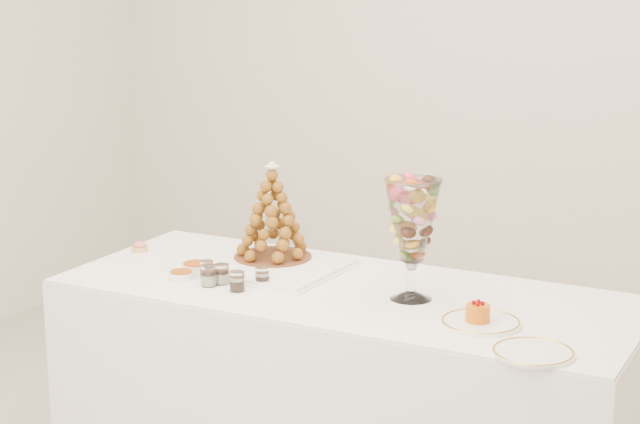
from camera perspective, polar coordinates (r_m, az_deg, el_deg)
The scene contains 15 objects.
buffet_table at distance 3.64m, azimuth 1.40°, elevation -9.59°, with size 1.95×0.86×0.73m.
lace_tray at distance 3.76m, azimuth -3.17°, elevation -2.82°, with size 0.55×0.41×0.02m, color white.
macaron_vase at distance 3.36m, azimuth 4.94°, elevation -0.52°, with size 0.18×0.18×0.39m.
cake_plate at distance 3.21m, azimuth 8.57°, elevation -5.86°, with size 0.24×0.24×0.01m, color white.
spare_plate at distance 3.00m, azimuth 11.30°, elevation -7.37°, with size 0.23×0.23×0.01m, color white.
pink_tart at distance 4.01m, azimuth -9.59°, elevation -1.86°, with size 0.06×0.06×0.04m.
verrine_a at distance 3.64m, azimuth -6.06°, elevation -3.08°, with size 0.05×0.05×0.06m, color white.
verrine_b at distance 3.57m, azimuth -5.27°, elevation -3.32°, with size 0.05×0.05×0.07m, color white.
verrine_c at distance 3.54m, azimuth -3.10°, elevation -3.45°, with size 0.05×0.05×0.06m, color white.
verrine_d at distance 3.55m, azimuth -5.96°, elevation -3.39°, with size 0.05×0.05×0.07m, color white.
verrine_e at distance 3.49m, azimuth -4.45°, elevation -3.70°, with size 0.05×0.05×0.07m, color white.
ramekin_back at distance 3.71m, azimuth -6.63°, elevation -2.99°, with size 0.10×0.10×0.03m, color white.
ramekin_front at distance 3.64m, azimuth -7.40°, elevation -3.40°, with size 0.09×0.09×0.03m, color white.
croquembouche at distance 3.77m, azimuth -2.55°, elevation 0.03°, with size 0.28×0.28×0.35m.
mousse_cake at distance 3.20m, azimuth 8.41°, elevation -5.33°, with size 0.07×0.07×0.06m.
Camera 1 is at (1.75, -2.71, 1.78)m, focal length 60.00 mm.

